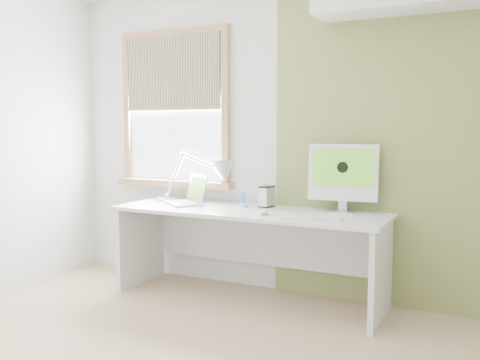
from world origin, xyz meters
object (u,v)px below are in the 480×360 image
Objects in this scene: desk_lamp at (213,176)px; imac at (343,174)px; external_drive at (267,197)px; desk at (251,233)px; laptop at (189,197)px.

desk_lamp is 1.17m from imac.
imac reaches higher than external_drive.
desk is at bearing -24.51° from desk_lamp.
laptop reaches higher than desk.
desk_lamp is at bearing 58.86° from laptop.
external_drive is at bearing 63.14° from desk.
external_drive is 0.66m from imac.
laptop is (-0.12, -0.20, -0.17)m from desk_lamp.
imac reaches higher than desk_lamp.
external_drive is at bearing 10.88° from laptop.
imac is at bearing -2.09° from desk_lamp.
laptop is at bearing 178.77° from desk.
desk_lamp is 1.47× the size of imac.
laptop is at bearing -172.91° from imac.
imac is at bearing 2.95° from external_drive.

